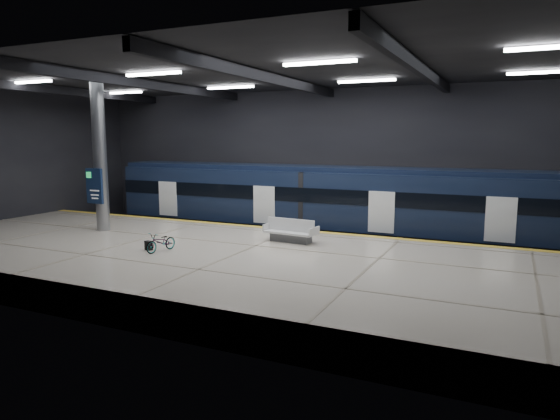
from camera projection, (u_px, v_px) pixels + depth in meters
The scene contains 10 objects.
ground at pixel (267, 266), 20.99m from camera, with size 30.00×30.00×0.00m, color black.
room_shell at pixel (266, 129), 20.17m from camera, with size 30.10×16.10×8.05m.
platform at pixel (237, 268), 18.67m from camera, with size 30.00×11.00×1.10m, color beige.
safety_strip at pixel (293, 230), 23.30m from camera, with size 30.00×0.40×0.01m, color gold.
rails at pixel (314, 240), 25.92m from camera, with size 30.00×1.52×0.16m.
train at pixel (364, 206), 24.53m from camera, with size 29.40×2.84×3.79m.
bench at pixel (291, 234), 20.59m from camera, with size 2.27×1.09×0.97m.
bicycle at pixel (161, 242), 18.85m from camera, with size 0.49×1.41×0.74m, color #99999E.
pannier_bag at pixel (149, 245), 19.12m from camera, with size 0.30×0.18×0.35m, color black.
info_column at pixel (100, 158), 22.76m from camera, with size 0.90×0.78×6.90m.
Camera 1 is at (9.10, -18.29, 5.38)m, focal length 32.00 mm.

